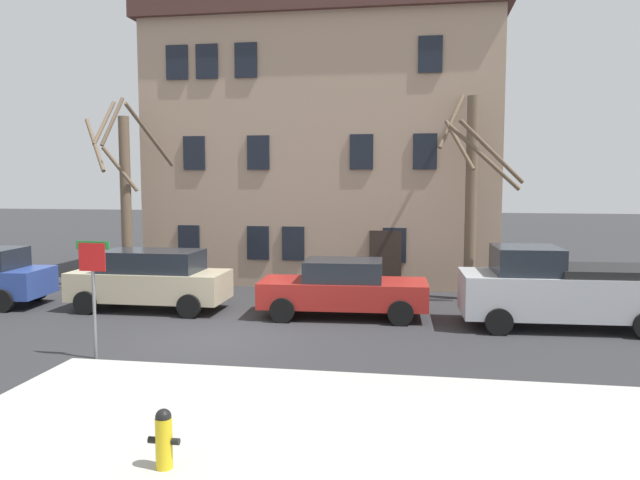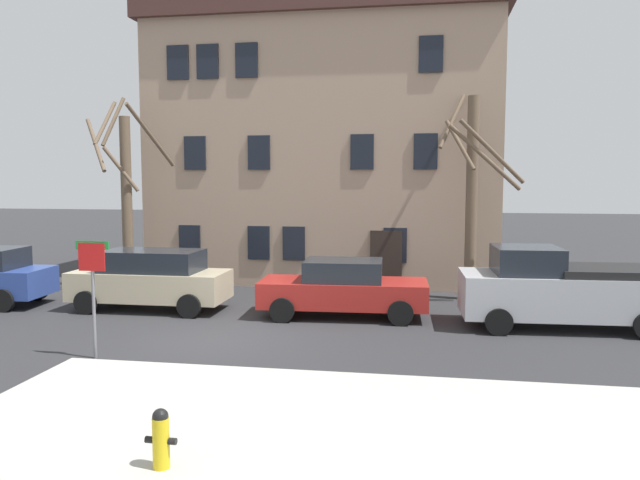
{
  "view_description": "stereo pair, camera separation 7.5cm",
  "coord_description": "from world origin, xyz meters",
  "px_view_note": "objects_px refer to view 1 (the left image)",
  "views": [
    {
      "loc": [
        4.99,
        -14.21,
        3.87
      ],
      "look_at": [
        2.18,
        2.63,
        2.2
      ],
      "focal_mm": 34.99,
      "sensor_mm": 36.0,
      "label": 1
    },
    {
      "loc": [
        5.07,
        -14.2,
        3.87
      ],
      "look_at": [
        2.18,
        2.63,
        2.2
      ],
      "focal_mm": 34.99,
      "sensor_mm": 36.0,
      "label": 2
    }
  ],
  "objects_px": {
    "car_beige_wagon": "(151,279)",
    "pickup_truck_silver": "(560,289)",
    "fire_hydrant": "(164,438)",
    "tree_bare_mid": "(471,191)",
    "bicycle_leaning": "(117,278)",
    "tree_bare_near": "(124,192)",
    "car_red_sedan": "(343,288)",
    "building_main": "(332,134)",
    "street_sign_pole": "(93,276)"
  },
  "relations": [
    {
      "from": "car_beige_wagon",
      "to": "pickup_truck_silver",
      "type": "bearing_deg",
      "value": -1.68
    },
    {
      "from": "pickup_truck_silver",
      "to": "fire_hydrant",
      "type": "bearing_deg",
      "value": -125.72
    },
    {
      "from": "tree_bare_mid",
      "to": "bicycle_leaning",
      "type": "distance_m",
      "value": 12.64
    },
    {
      "from": "tree_bare_near",
      "to": "fire_hydrant",
      "type": "distance_m",
      "value": 14.95
    },
    {
      "from": "tree_bare_mid",
      "to": "fire_hydrant",
      "type": "xyz_separation_m",
      "value": [
        -4.76,
        -12.97,
        -2.97
      ]
    },
    {
      "from": "car_red_sedan",
      "to": "tree_bare_near",
      "type": "bearing_deg",
      "value": 159.14
    },
    {
      "from": "car_red_sedan",
      "to": "pickup_truck_silver",
      "type": "height_order",
      "value": "pickup_truck_silver"
    },
    {
      "from": "building_main",
      "to": "tree_bare_near",
      "type": "bearing_deg",
      "value": -138.31
    },
    {
      "from": "car_beige_wagon",
      "to": "bicycle_leaning",
      "type": "distance_m",
      "value": 4.4
    },
    {
      "from": "tree_bare_mid",
      "to": "street_sign_pole",
      "type": "xyz_separation_m",
      "value": [
        -8.44,
        -8.12,
        -1.71
      ]
    },
    {
      "from": "street_sign_pole",
      "to": "tree_bare_mid",
      "type": "bearing_deg",
      "value": 43.92
    },
    {
      "from": "car_beige_wagon",
      "to": "tree_bare_mid",
      "type": "bearing_deg",
      "value": 18.52
    },
    {
      "from": "building_main",
      "to": "fire_hydrant",
      "type": "distance_m",
      "value": 19.34
    },
    {
      "from": "tree_bare_near",
      "to": "street_sign_pole",
      "type": "bearing_deg",
      "value": -67.7
    },
    {
      "from": "tree_bare_near",
      "to": "car_beige_wagon",
      "type": "distance_m",
      "value": 4.6
    },
    {
      "from": "car_red_sedan",
      "to": "pickup_truck_silver",
      "type": "xyz_separation_m",
      "value": [
        5.73,
        -0.35,
        0.21
      ]
    },
    {
      "from": "building_main",
      "to": "tree_bare_mid",
      "type": "distance_m",
      "value": 8.07
    },
    {
      "from": "tree_bare_near",
      "to": "pickup_truck_silver",
      "type": "distance_m",
      "value": 14.42
    },
    {
      "from": "building_main",
      "to": "tree_bare_near",
      "type": "distance_m",
      "value": 8.9
    },
    {
      "from": "building_main",
      "to": "street_sign_pole",
      "type": "xyz_separation_m",
      "value": [
        -3.12,
        -13.77,
        -3.93
      ]
    },
    {
      "from": "pickup_truck_silver",
      "to": "street_sign_pole",
      "type": "distance_m",
      "value": 11.49
    },
    {
      "from": "pickup_truck_silver",
      "to": "street_sign_pole",
      "type": "height_order",
      "value": "street_sign_pole"
    },
    {
      "from": "pickup_truck_silver",
      "to": "car_red_sedan",
      "type": "bearing_deg",
      "value": 176.51
    },
    {
      "from": "tree_bare_near",
      "to": "tree_bare_mid",
      "type": "height_order",
      "value": "tree_bare_near"
    },
    {
      "from": "building_main",
      "to": "car_red_sedan",
      "type": "distance_m",
      "value": 10.21
    },
    {
      "from": "car_beige_wagon",
      "to": "bicycle_leaning",
      "type": "bearing_deg",
      "value": 129.97
    },
    {
      "from": "street_sign_pole",
      "to": "tree_bare_near",
      "type": "bearing_deg",
      "value": 112.3
    },
    {
      "from": "car_red_sedan",
      "to": "building_main",
      "type": "bearing_deg",
      "value": 100.58
    },
    {
      "from": "tree_bare_near",
      "to": "bicycle_leaning",
      "type": "distance_m",
      "value": 3.12
    },
    {
      "from": "building_main",
      "to": "tree_bare_near",
      "type": "relative_size",
      "value": 1.97
    },
    {
      "from": "car_beige_wagon",
      "to": "car_red_sedan",
      "type": "relative_size",
      "value": 0.96
    },
    {
      "from": "street_sign_pole",
      "to": "car_red_sedan",
      "type": "bearing_deg",
      "value": 46.26
    },
    {
      "from": "tree_bare_near",
      "to": "pickup_truck_silver",
      "type": "height_order",
      "value": "tree_bare_near"
    },
    {
      "from": "pickup_truck_silver",
      "to": "fire_hydrant",
      "type": "xyz_separation_m",
      "value": [
        -6.81,
        -9.48,
        -0.49
      ]
    },
    {
      "from": "car_beige_wagon",
      "to": "bicycle_leaning",
      "type": "height_order",
      "value": "car_beige_wagon"
    },
    {
      "from": "car_red_sedan",
      "to": "bicycle_leaning",
      "type": "relative_size",
      "value": 2.73
    },
    {
      "from": "car_red_sedan",
      "to": "street_sign_pole",
      "type": "distance_m",
      "value": 6.96
    },
    {
      "from": "tree_bare_mid",
      "to": "pickup_truck_silver",
      "type": "distance_m",
      "value": 4.76
    },
    {
      "from": "car_beige_wagon",
      "to": "pickup_truck_silver",
      "type": "distance_m",
      "value": 11.49
    },
    {
      "from": "building_main",
      "to": "tree_bare_mid",
      "type": "relative_size",
      "value": 2.0
    },
    {
      "from": "car_red_sedan",
      "to": "street_sign_pole",
      "type": "height_order",
      "value": "street_sign_pole"
    },
    {
      "from": "car_beige_wagon",
      "to": "fire_hydrant",
      "type": "relative_size",
      "value": 5.77
    },
    {
      "from": "car_beige_wagon",
      "to": "street_sign_pole",
      "type": "xyz_separation_m",
      "value": [
        0.99,
        -4.96,
        0.87
      ]
    },
    {
      "from": "tree_bare_near",
      "to": "tree_bare_mid",
      "type": "relative_size",
      "value": 1.01
    },
    {
      "from": "fire_hydrant",
      "to": "street_sign_pole",
      "type": "relative_size",
      "value": 0.31
    },
    {
      "from": "tree_bare_near",
      "to": "street_sign_pole",
      "type": "xyz_separation_m",
      "value": [
        3.3,
        -8.05,
        -1.64
      ]
    },
    {
      "from": "bicycle_leaning",
      "to": "car_red_sedan",
      "type": "bearing_deg",
      "value": -21.29
    },
    {
      "from": "car_red_sedan",
      "to": "fire_hydrant",
      "type": "distance_m",
      "value": 9.89
    },
    {
      "from": "tree_bare_near",
      "to": "fire_hydrant",
      "type": "bearing_deg",
      "value": -61.58
    },
    {
      "from": "fire_hydrant",
      "to": "street_sign_pole",
      "type": "distance_m",
      "value": 6.22
    }
  ]
}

